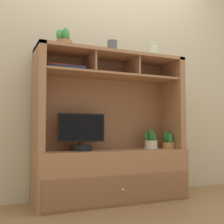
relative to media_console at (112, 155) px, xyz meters
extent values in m
cube|color=#946E47|center=(0.00, -0.01, -0.43)|extent=(6.00, 6.00, 0.02)
cube|color=beige|center=(0.00, 0.24, 0.98)|extent=(6.00, 0.02, 2.80)
cube|color=#A3704D|center=(0.00, -0.01, -0.19)|extent=(1.44, 0.43, 0.47)
cube|color=brown|center=(0.00, -0.23, -0.28)|extent=(1.38, 0.01, 0.24)
sphere|color=silver|center=(0.00, -0.24, -0.28)|extent=(0.02, 0.02, 0.02)
cube|color=#A3704D|center=(-0.69, -0.01, 0.51)|extent=(0.06, 0.37, 0.92)
cube|color=#A3704D|center=(0.69, -0.01, 0.51)|extent=(0.06, 0.37, 0.92)
cube|color=brown|center=(0.00, 0.17, 0.49)|extent=(1.38, 0.02, 0.89)
cube|color=#A3704D|center=(0.00, -0.01, 0.95)|extent=(1.44, 0.37, 0.03)
cube|color=#A3704D|center=(0.00, -0.01, 0.75)|extent=(1.32, 0.34, 0.02)
cube|color=#A3704D|center=(-0.22, -0.01, 0.85)|extent=(0.02, 0.32, 0.18)
cube|color=#A3704D|center=(0.22, -0.01, 0.85)|extent=(0.02, 0.32, 0.18)
cylinder|color=black|center=(-0.30, -0.01, 0.07)|extent=(0.19, 0.19, 0.05)
cylinder|color=black|center=(-0.30, -0.01, 0.11)|extent=(0.04, 0.04, 0.03)
cube|color=black|center=(-0.30, -0.01, 0.26)|extent=(0.43, 0.03, 0.25)
cube|color=black|center=(-0.30, -0.03, 0.26)|extent=(0.40, 0.00, 0.22)
cylinder|color=beige|center=(0.43, 0.00, 0.09)|extent=(0.13, 0.13, 0.08)
cylinder|color=beige|center=(0.43, 0.00, 0.05)|extent=(0.15, 0.15, 0.01)
ellipsoid|color=#28622D|center=(0.45, -0.01, 0.15)|extent=(0.06, 0.07, 0.12)
ellipsoid|color=#28622D|center=(0.44, 0.02, 0.20)|extent=(0.04, 0.07, 0.08)
ellipsoid|color=#28622D|center=(0.39, 0.02, 0.17)|extent=(0.06, 0.04, 0.08)
ellipsoid|color=#28622D|center=(0.42, -0.02, 0.20)|extent=(0.04, 0.06, 0.08)
ellipsoid|color=#28622D|center=(0.43, -0.02, 0.17)|extent=(0.07, 0.05, 0.10)
cylinder|color=#B27046|center=(0.61, -0.05, 0.08)|extent=(0.12, 0.12, 0.06)
cylinder|color=#B27046|center=(0.61, -0.05, 0.05)|extent=(0.14, 0.14, 0.01)
ellipsoid|color=#2B7639|center=(0.62, -0.05, 0.13)|extent=(0.06, 0.08, 0.12)
ellipsoid|color=#2B7639|center=(0.60, -0.02, 0.17)|extent=(0.04, 0.07, 0.12)
ellipsoid|color=#2B7639|center=(0.60, -0.09, 0.14)|extent=(0.04, 0.06, 0.12)
cube|color=#993731|center=(-0.44, 0.02, 0.77)|extent=(0.21, 0.22, 0.02)
cube|color=navy|center=(-0.44, 0.03, 0.79)|extent=(0.36, 0.25, 0.02)
cube|color=#A93626|center=(-0.44, 0.03, 0.81)|extent=(0.34, 0.19, 0.01)
cylinder|color=#B56F4C|center=(-0.47, 0.00, 1.00)|extent=(0.14, 0.14, 0.07)
cylinder|color=#B56F4C|center=(-0.47, 0.00, 0.97)|extent=(0.16, 0.16, 0.01)
ellipsoid|color=#43964A|center=(-0.45, 0.00, 1.07)|extent=(0.06, 0.07, 0.14)
ellipsoid|color=#43964A|center=(-0.46, 0.03, 1.08)|extent=(0.05, 0.08, 0.13)
ellipsoid|color=#43964A|center=(-0.51, 0.01, 1.09)|extent=(0.06, 0.07, 0.10)
ellipsoid|color=#43964A|center=(-0.46, -0.03, 1.09)|extent=(0.07, 0.07, 0.12)
cylinder|color=silver|center=(0.47, -0.02, 1.03)|extent=(0.11, 0.11, 0.14)
torus|color=silver|center=(0.47, -0.02, 1.11)|extent=(0.11, 0.11, 0.02)
cylinder|color=#535C61|center=(0.00, -0.01, 1.02)|extent=(0.09, 0.09, 0.12)
torus|color=#535C61|center=(0.00, -0.01, 1.09)|extent=(0.10, 0.10, 0.01)
camera|label=1|loc=(-1.10, -2.52, 0.23)|focal=46.47mm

